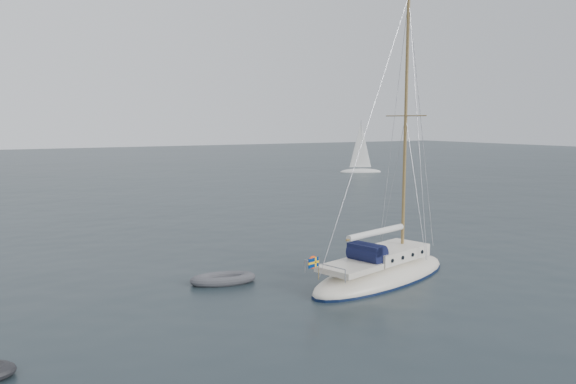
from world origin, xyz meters
TOP-DOWN VIEW (x-y plane):
  - ground at (0.00, 0.00)m, footprint 300.00×300.00m
  - sailboat at (3.31, -1.76)m, footprint 9.94×2.98m
  - dinghy at (-3.56, 1.55)m, footprint 3.14×1.42m
  - distant_yacht_b at (37.63, 45.50)m, footprint 6.32×3.37m

SIDE VIEW (x-z plane):
  - ground at x=0.00m, z-range 0.00..0.00m
  - dinghy at x=-3.56m, z-range -0.03..0.42m
  - sailboat at x=3.31m, z-range -6.01..8.15m
  - distant_yacht_b at x=37.63m, z-range -0.61..7.76m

